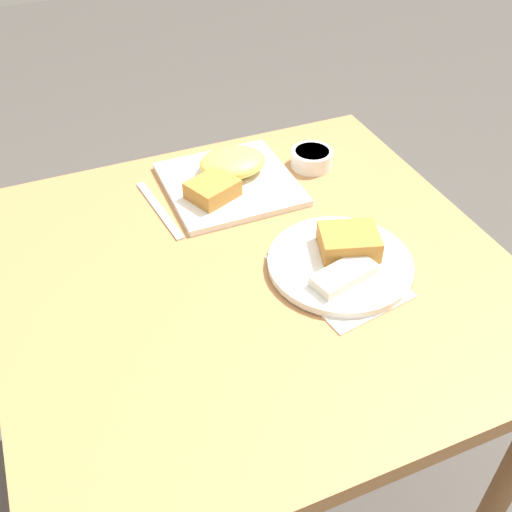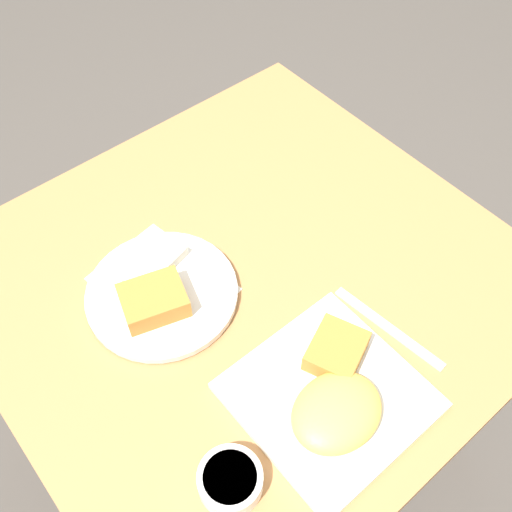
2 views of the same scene
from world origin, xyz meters
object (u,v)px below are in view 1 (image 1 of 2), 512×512
Objects in this scene: sauce_ramekin at (312,158)px; butter_knife at (159,210)px; plate_oval_far at (342,259)px; plate_square_near at (229,176)px.

sauce_ramekin is 0.36m from butter_knife.
plate_oval_far reaches higher than butter_knife.
plate_square_near is at bearing -73.71° from plate_oval_far.
plate_square_near is 0.17m from butter_knife.
plate_oval_far is (-0.09, 0.32, -0.00)m from plate_square_near.
plate_square_near reaches higher than plate_oval_far.
butter_knife is at bearing 4.85° from sauce_ramekin.
plate_oval_far is 0.39m from butter_knife.
sauce_ramekin is at bearing 179.63° from plate_square_near.
sauce_ramekin is (-0.19, 0.00, -0.00)m from plate_square_near.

